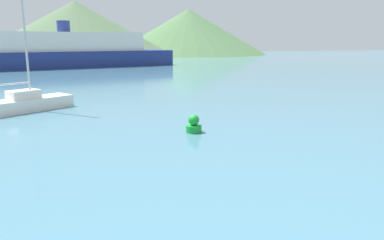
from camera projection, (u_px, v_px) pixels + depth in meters
The scene contains 5 objects.
sailboat_inner at pixel (24, 102), 21.00m from camera, with size 5.30×4.26×9.02m.
ferry_distant at pixel (65, 52), 54.28m from camera, with size 32.17×13.47×6.61m.
buoy_marker at pixel (194, 125), 16.26m from camera, with size 0.69×0.69×0.79m.
hill_central at pixel (76, 29), 85.98m from camera, with size 46.08×46.08×12.64m.
hill_east at pixel (188, 32), 103.76m from camera, with size 42.99×42.99×12.20m.
Camera 1 is at (-3.67, 1.84, 3.96)m, focal length 35.00 mm.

